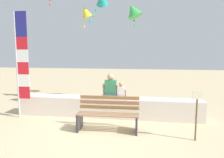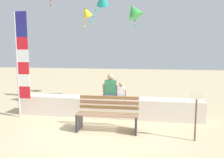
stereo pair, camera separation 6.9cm
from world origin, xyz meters
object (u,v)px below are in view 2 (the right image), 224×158
at_px(person_adult, 111,88).
at_px(flag_banner, 21,59).
at_px(park_bench, 108,115).
at_px(kite_teal, 102,0).
at_px(kite_yellow, 86,12).
at_px(person_child, 121,92).
at_px(kite_green, 134,11).
at_px(sign_post, 196,112).

relative_size(person_adult, flag_banner, 0.24).
distance_m(park_bench, kite_teal, 3.91).
distance_m(kite_teal, kite_yellow, 1.35).
height_order(flag_banner, kite_yellow, kite_yellow).
xyz_separation_m(person_adult, kite_yellow, (-1.27, 1.72, 2.68)).
xyz_separation_m(park_bench, kite_teal, (-0.54, 1.87, 3.39)).
distance_m(person_adult, kite_yellow, 3.43).
distance_m(person_child, kite_green, 3.62).
distance_m(person_child, kite_yellow, 3.64).
height_order(person_child, kite_yellow, kite_yellow).
relative_size(person_adult, sign_post, 0.66).
xyz_separation_m(person_adult, kite_teal, (-0.42, 0.69, 2.88)).
xyz_separation_m(kite_teal, kite_yellow, (-0.85, 1.03, -0.20)).
bearing_deg(person_child, kite_yellow, 132.98).
bearing_deg(person_adult, park_bench, -84.03).
xyz_separation_m(park_bench, kite_green, (0.42, 3.39, 3.26)).
bearing_deg(flag_banner, person_adult, 11.19).
bearing_deg(park_bench, flag_banner, 167.28).
bearing_deg(kite_yellow, sign_post, -42.65).
xyz_separation_m(kite_green, kite_yellow, (-1.81, -0.49, -0.08)).
distance_m(flag_banner, kite_green, 4.65).
relative_size(park_bench, person_adult, 2.11).
xyz_separation_m(park_bench, sign_post, (2.16, -0.37, 0.29)).
bearing_deg(sign_post, kite_teal, 140.26).
bearing_deg(person_adult, kite_yellow, 126.41).
height_order(park_bench, kite_green, kite_green).
xyz_separation_m(kite_green, sign_post, (1.73, -3.76, -2.98)).
height_order(park_bench, sign_post, sign_post).
relative_size(park_bench, person_child, 3.23).
bearing_deg(person_adult, kite_green, 76.18).
height_order(flag_banner, kite_green, kite_green).
relative_size(person_child, flag_banner, 0.16).
bearing_deg(person_adult, kite_teal, 121.05).
xyz_separation_m(flag_banner, kite_teal, (2.30, 1.23, 1.96)).
distance_m(park_bench, flag_banner, 3.24).
relative_size(kite_green, kite_yellow, 1.09).
bearing_deg(kite_teal, park_bench, -73.89).
bearing_deg(kite_teal, person_adult, -58.95).
height_order(kite_teal, kite_yellow, kite_teal).
xyz_separation_m(flag_banner, sign_post, (5.00, -1.01, -1.14)).
bearing_deg(person_child, flag_banner, -170.00).
distance_m(kite_teal, sign_post, 4.68).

